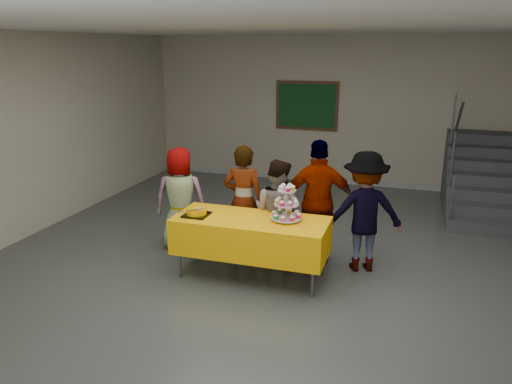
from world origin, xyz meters
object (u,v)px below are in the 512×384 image
at_px(schoolchild_b, 244,201).
at_px(staircase, 484,181).
at_px(bake_table, 251,235).
at_px(bear_cake, 196,211).
at_px(cupcake_stand, 286,206).
at_px(schoolchild_c, 277,212).
at_px(noticeboard, 307,106).
at_px(schoolchild_d, 319,202).
at_px(schoolchild_e, 364,212).
at_px(schoolchild_a, 180,198).

distance_m(schoolchild_b, staircase, 4.70).
relative_size(bake_table, bear_cake, 5.25).
height_order(bake_table, cupcake_stand, cupcake_stand).
bearing_deg(schoolchild_c, bake_table, 86.09).
xyz_separation_m(bake_table, cupcake_stand, (0.42, 0.08, 0.39)).
bearing_deg(noticeboard, bake_table, -85.46).
distance_m(schoolchild_d, schoolchild_e, 0.60).
relative_size(schoolchild_c, schoolchild_e, 0.91).
bearing_deg(schoolchild_e, schoolchild_a, -16.43).
height_order(bake_table, schoolchild_c, schoolchild_c).
bearing_deg(bear_cake, noticeboard, 86.45).
distance_m(bake_table, schoolchild_b, 0.74).
relative_size(schoolchild_a, schoolchild_d, 0.88).
xyz_separation_m(cupcake_stand, bear_cake, (-1.10, -0.18, -0.12)).
bearing_deg(schoolchild_e, cupcake_stand, 16.56).
height_order(schoolchild_e, noticeboard, noticeboard).
xyz_separation_m(cupcake_stand, schoolchild_e, (0.86, 0.59, -0.18)).
xyz_separation_m(schoolchild_a, schoolchild_d, (1.94, 0.12, 0.10)).
bearing_deg(bake_table, schoolchild_e, 27.59).
bearing_deg(bear_cake, schoolchild_b, 63.39).
bearing_deg(bear_cake, schoolchild_d, 31.19).
height_order(schoolchild_d, schoolchild_e, schoolchild_d).
bearing_deg(schoolchild_e, noticeboard, -85.73).
xyz_separation_m(staircase, noticeboard, (-3.41, 0.84, 1.11)).
distance_m(bake_table, schoolchild_d, 1.04).
distance_m(bear_cake, schoolchild_d, 1.60).
height_order(schoolchild_a, staircase, staircase).
bearing_deg(staircase, schoolchild_b, -135.50).
height_order(schoolchild_a, schoolchild_e, schoolchild_e).
xyz_separation_m(schoolchild_e, noticeboard, (-1.66, 4.08, 0.83)).
height_order(schoolchild_a, noticeboard, noticeboard).
height_order(bear_cake, noticeboard, noticeboard).
height_order(schoolchild_c, schoolchild_d, schoolchild_d).
height_order(bake_table, noticeboard, noticeboard).
distance_m(schoolchild_c, noticeboard, 4.37).
distance_m(cupcake_stand, schoolchild_d, 0.72).
distance_m(schoolchild_c, schoolchild_d, 0.56).
distance_m(bake_table, noticeboard, 4.88).
xyz_separation_m(bear_cake, noticeboard, (0.30, 4.85, 0.77)).
distance_m(bear_cake, schoolchild_b, 0.81).
xyz_separation_m(schoolchild_c, staircase, (2.85, 3.40, -0.22)).
relative_size(schoolchild_b, schoolchild_d, 0.94).
bearing_deg(cupcake_stand, staircase, 55.78).
bearing_deg(bear_cake, cupcake_stand, 9.12).
xyz_separation_m(schoolchild_b, schoolchild_d, (1.01, 0.10, 0.05)).
distance_m(schoolchild_b, schoolchild_c, 0.52).
height_order(bear_cake, schoolchild_c, schoolchild_c).
xyz_separation_m(bear_cake, schoolchild_b, (0.36, 0.73, -0.06)).
height_order(bake_table, schoolchild_b, schoolchild_b).
distance_m(schoolchild_a, noticeboard, 4.33).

